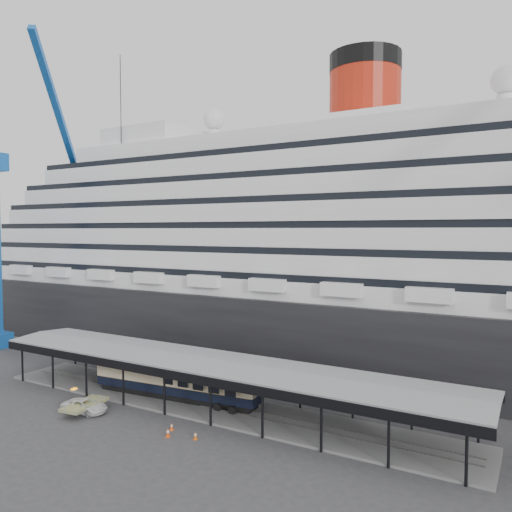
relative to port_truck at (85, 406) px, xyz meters
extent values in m
plane|color=#333335|center=(10.56, 2.74, -0.68)|extent=(200.00, 200.00, 0.00)
cube|color=black|center=(10.56, 34.74, 4.32)|extent=(130.00, 30.00, 10.00)
cylinder|color=#AF200E|center=(18.56, 34.74, 36.72)|extent=(10.00, 10.00, 9.00)
cylinder|color=black|center=(18.56, 34.74, 41.97)|extent=(10.10, 10.10, 2.50)
sphere|color=silver|center=(-7.44, 34.74, 37.02)|extent=(3.60, 3.60, 3.60)
sphere|color=silver|center=(36.56, 34.74, 37.02)|extent=(3.60, 3.60, 3.60)
cube|color=slate|center=(10.56, 7.74, -0.56)|extent=(56.00, 8.00, 0.24)
cube|color=slate|center=(10.56, 7.02, -0.40)|extent=(54.00, 0.08, 0.10)
cube|color=slate|center=(10.56, 8.46, -0.40)|extent=(54.00, 0.08, 0.10)
cube|color=black|center=(10.56, 3.24, 3.77)|extent=(56.00, 0.18, 0.90)
cube|color=black|center=(10.56, 12.24, 3.77)|extent=(56.00, 0.18, 0.90)
cube|color=slate|center=(10.56, 7.74, 4.50)|extent=(56.00, 9.00, 0.24)
cube|color=#1759B2|center=(-27.05, 18.62, 38.52)|extent=(12.92, 17.86, 16.80)
cylinder|color=black|center=(-18.66, 24.49, 22.92)|extent=(0.12, 0.12, 47.21)
imported|color=silver|center=(0.00, 0.00, 0.00)|extent=(5.17, 2.86, 1.37)
cube|color=black|center=(5.81, 7.74, -0.12)|extent=(19.48, 3.92, 0.65)
cube|color=black|center=(5.81, 7.74, 0.71)|extent=(20.43, 4.37, 1.01)
cube|color=beige|center=(5.81, 7.74, 1.81)|extent=(20.44, 4.41, 1.20)
cube|color=black|center=(5.81, 7.74, 2.60)|extent=(20.43, 4.37, 0.37)
cube|color=#E1450C|center=(11.56, -0.49, -0.67)|extent=(0.56, 0.56, 0.03)
cone|color=#E1450C|center=(11.56, -0.49, -0.26)|extent=(0.47, 0.47, 0.80)
cylinder|color=white|center=(11.56, -0.49, -0.18)|extent=(0.26, 0.26, 0.16)
cube|color=#F5500D|center=(10.87, 0.88, -0.67)|extent=(0.43, 0.43, 0.03)
cone|color=#F5500D|center=(10.87, 0.88, -0.31)|extent=(0.36, 0.36, 0.70)
cylinder|color=white|center=(10.87, 0.88, -0.25)|extent=(0.22, 0.22, 0.14)
cube|color=#D1540B|center=(14.10, 0.30, -0.67)|extent=(0.50, 0.50, 0.03)
cone|color=#D1540B|center=(14.10, 0.30, -0.30)|extent=(0.42, 0.42, 0.73)
cylinder|color=white|center=(14.10, 0.30, -0.23)|extent=(0.23, 0.23, 0.14)
camera|label=1|loc=(41.01, -35.43, 18.38)|focal=35.00mm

